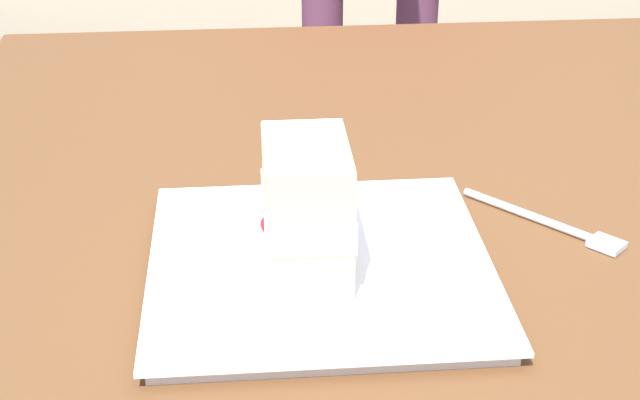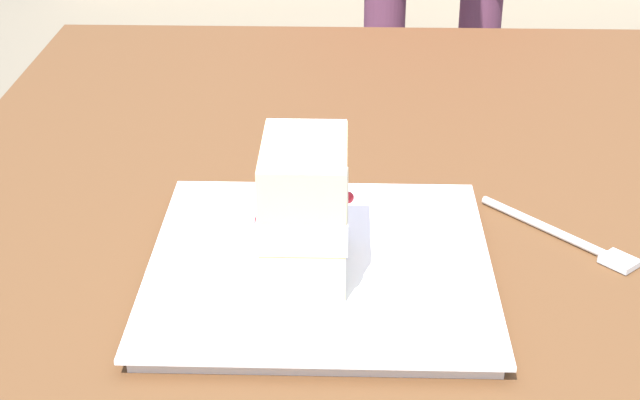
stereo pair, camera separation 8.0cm
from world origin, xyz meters
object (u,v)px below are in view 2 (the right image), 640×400
Objects in this scene: dessert_plate at (320,267)px; dessert_fork at (566,237)px; cake_slice at (304,209)px; patio_table at (414,377)px.

dessert_plate is 0.24m from dessert_fork.
cake_slice reaches higher than dessert_plate.
dessert_plate reaches higher than patio_table.
dessert_fork is (-0.08, 0.24, -0.07)m from cake_slice.
patio_table is 0.19m from cake_slice.
dessert_fork is at bearing 109.03° from cake_slice.
dessert_fork is (-0.09, 0.14, 0.10)m from patio_table.
dessert_fork is (-0.07, 0.23, -0.00)m from dessert_plate.
dessert_plate is 2.17× the size of dessert_fork.
dessert_fork is at bearing 106.45° from dessert_plate.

